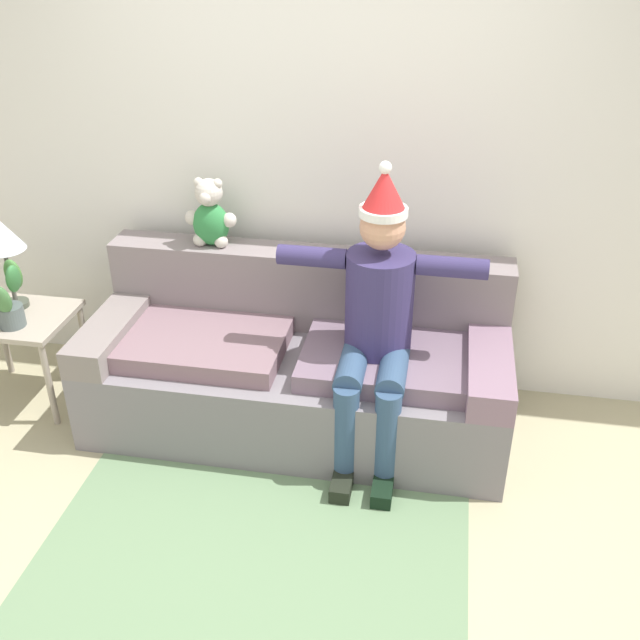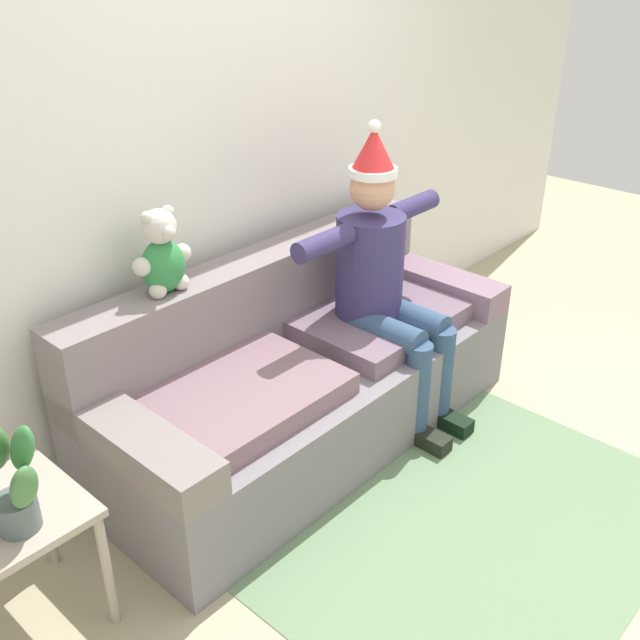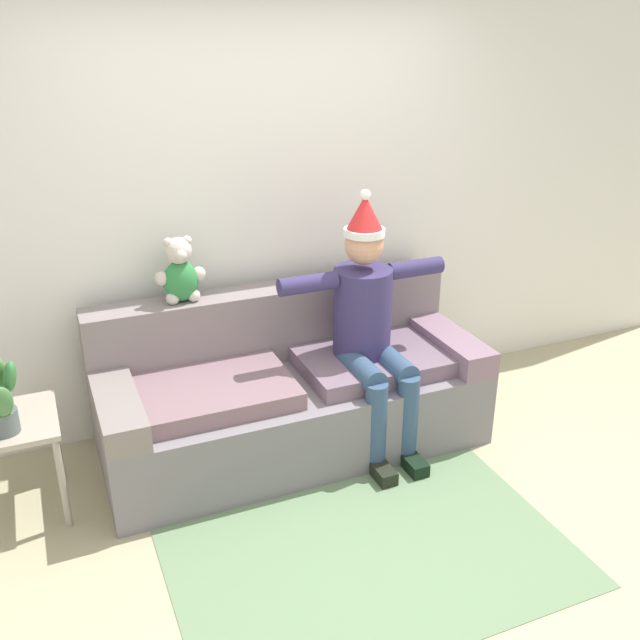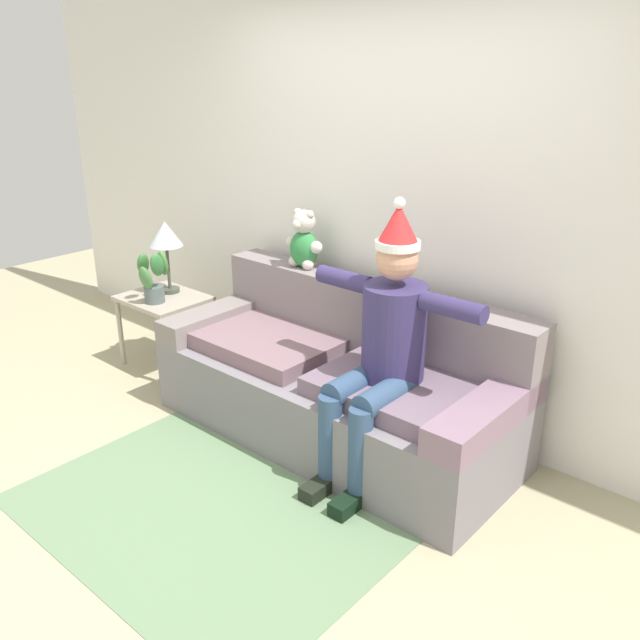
{
  "view_description": "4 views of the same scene",
  "coord_description": "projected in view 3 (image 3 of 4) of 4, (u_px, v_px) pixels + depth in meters",
  "views": [
    {
      "loc": [
        0.71,
        -2.27,
        2.51
      ],
      "look_at": [
        0.15,
        0.84,
        0.73
      ],
      "focal_mm": 41.08,
      "sensor_mm": 36.0,
      "label": 1
    },
    {
      "loc": [
        -2.2,
        -1.13,
        2.28
      ],
      "look_at": [
        -0.04,
        0.85,
        0.72
      ],
      "focal_mm": 41.11,
      "sensor_mm": 36.0,
      "label": 2
    },
    {
      "loc": [
        -1.27,
        -2.46,
        2.39
      ],
      "look_at": [
        0.1,
        0.79,
        0.87
      ],
      "focal_mm": 39.71,
      "sensor_mm": 36.0,
      "label": 3
    },
    {
      "loc": [
        2.28,
        -1.77,
        2.15
      ],
      "look_at": [
        -0.05,
        0.9,
        0.77
      ],
      "focal_mm": 37.36,
      "sensor_mm": 36.0,
      "label": 4
    }
  ],
  "objects": [
    {
      "name": "teddy_bear",
      "position": [
        180.0,
        273.0,
        3.96
      ],
      "size": [
        0.29,
        0.17,
        0.38
      ],
      "color": "#2F8341",
      "rests_on": "couch"
    },
    {
      "name": "person_seated",
      "position": [
        370.0,
        323.0,
        4.04
      ],
      "size": [
        1.02,
        0.77,
        1.53
      ],
      "color": "navy",
      "rests_on": "ground_plane"
    },
    {
      "name": "area_rug",
      "position": [
        368.0,
        549.0,
        3.44
      ],
      "size": [
        1.9,
        1.34,
        0.01
      ],
      "primitive_type": "cube",
      "color": "#698861",
      "rests_on": "ground_plane"
    },
    {
      "name": "ground_plane",
      "position": [
        363.0,
        544.0,
        3.48
      ],
      "size": [
        10.0,
        10.0,
        0.0
      ],
      "primitive_type": "plane",
      "color": "tan"
    },
    {
      "name": "back_wall",
      "position": [
        256.0,
        204.0,
        4.26
      ],
      "size": [
        7.0,
        0.1,
        2.7
      ],
      "primitive_type": "cube",
      "color": "white",
      "rests_on": "ground_plane"
    },
    {
      "name": "couch",
      "position": [
        290.0,
        390.0,
        4.21
      ],
      "size": [
        2.22,
        0.92,
        0.89
      ],
      "color": "slate",
      "rests_on": "ground_plane"
    }
  ]
}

